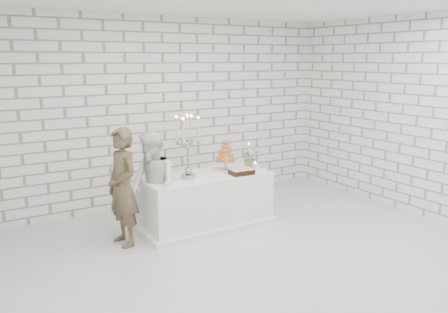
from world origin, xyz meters
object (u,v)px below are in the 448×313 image
croquembouche (225,155)px  bride (153,186)px  cake_table (206,200)px  candelabra (188,147)px  groom (123,187)px

croquembouche → bride: bearing=-173.2°
cake_table → candelabra: (-0.29, -0.05, 0.81)m
cake_table → groom: groom is taller
cake_table → candelabra: size_ratio=2.06×
bride → cake_table: bearing=88.7°
croquembouche → groom: bearing=-175.6°
groom → candelabra: size_ratio=1.73×
bride → candelabra: (0.52, 0.01, 0.47)m
cake_table → groom: 1.28m
cake_table → groom: (-1.22, -0.03, 0.38)m
groom → candelabra: candelabra is taller
bride → croquembouche: 1.24m
groom → croquembouche: 1.63m
candelabra → croquembouche: 0.73m
groom → croquembouche: size_ratio=3.36×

